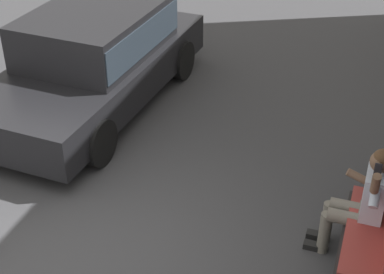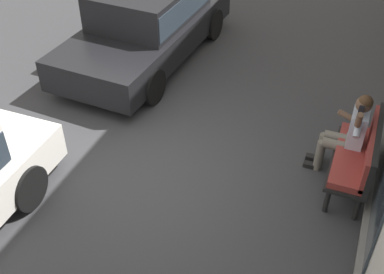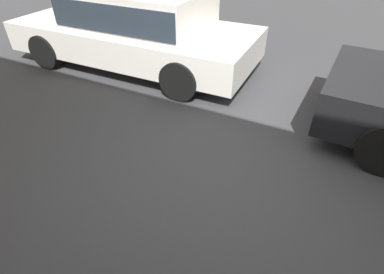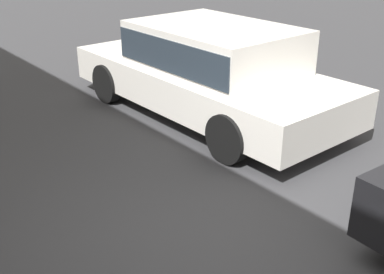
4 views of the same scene
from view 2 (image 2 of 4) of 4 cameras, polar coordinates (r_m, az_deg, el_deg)
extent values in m
plane|color=#38383A|center=(7.17, -5.68, -4.16)|extent=(60.00, 60.00, 0.00)
cube|color=gray|center=(7.20, 20.69, -4.85)|extent=(3.60, 0.12, 0.10)
cylinder|color=black|center=(6.70, 18.97, -7.99)|extent=(0.07, 0.07, 0.40)
cylinder|color=black|center=(7.68, 20.07, -1.39)|extent=(0.07, 0.07, 0.40)
cylinder|color=black|center=(6.69, 15.70, -7.22)|extent=(0.07, 0.07, 0.40)
cylinder|color=black|center=(7.67, 17.24, -0.72)|extent=(0.07, 0.07, 0.40)
cube|color=black|center=(7.03, 18.41, -2.72)|extent=(1.45, 0.55, 0.06)
cube|color=maroon|center=(6.98, 18.53, -2.23)|extent=(1.39, 0.49, 0.10)
cube|color=black|center=(6.85, 20.82, -1.25)|extent=(1.45, 0.07, 0.55)
cube|color=maroon|center=(6.85, 20.33, -1.14)|extent=(1.39, 0.06, 0.47)
cylinder|color=#6B665B|center=(7.10, 16.81, -0.96)|extent=(0.15, 0.42, 0.15)
cylinder|color=#6B665B|center=(7.27, 14.84, -2.13)|extent=(0.12, 0.12, 0.51)
cube|color=black|center=(7.41, 13.96, -3.28)|extent=(0.10, 0.24, 0.07)
cylinder|color=#6B665B|center=(7.25, 17.02, -0.12)|extent=(0.15, 0.42, 0.15)
cylinder|color=#6B665B|center=(7.41, 15.08, -1.28)|extent=(0.12, 0.12, 0.51)
cube|color=black|center=(7.55, 14.22, -2.42)|extent=(0.10, 0.24, 0.07)
cube|color=#6B665B|center=(7.18, 18.55, -0.92)|extent=(0.34, 0.24, 0.14)
cube|color=silver|center=(7.01, 19.00, 0.85)|extent=(0.38, 0.22, 0.56)
sphere|color=brown|center=(6.78, 19.72, 3.65)|extent=(0.22, 0.22, 0.22)
sphere|color=#4C331E|center=(6.76, 19.87, 3.88)|extent=(0.20, 0.20, 0.20)
cylinder|color=silver|center=(7.15, 19.24, 2.67)|extent=(0.20, 0.10, 0.28)
cylinder|color=brown|center=(7.26, 17.86, 2.41)|extent=(0.08, 0.27, 0.17)
cylinder|color=silver|center=(6.71, 19.08, 0.90)|extent=(0.25, 0.10, 0.22)
cylinder|color=brown|center=(6.55, 19.18, 1.91)|extent=(0.16, 0.08, 0.25)
cube|color=#232328|center=(6.67, 19.41, 2.99)|extent=(0.02, 0.07, 0.15)
cube|color=black|center=(9.72, -5.36, 12.06)|extent=(4.47, 2.03, 0.58)
cube|color=black|center=(9.60, -5.06, 15.83)|extent=(2.36, 1.70, 0.67)
cube|color=#28333D|center=(9.60, -5.06, 15.83)|extent=(2.32, 1.74, 0.47)
cylinder|color=black|center=(8.42, -4.65, 5.97)|extent=(0.65, 0.21, 0.64)
cylinder|color=black|center=(9.29, -14.10, 8.21)|extent=(0.65, 0.21, 0.64)
cylinder|color=black|center=(10.57, 2.57, 13.19)|extent=(0.65, 0.21, 0.64)
cylinder|color=black|center=(11.27, -5.79, 14.71)|extent=(0.65, 0.21, 0.64)
cylinder|color=black|center=(6.80, -18.86, -5.73)|extent=(0.64, 0.19, 0.64)
camera|label=1|loc=(0.80, 19.22, 7.90)|focal=55.00mm
camera|label=3|loc=(6.04, 20.32, 12.38)|focal=28.00mm
camera|label=4|loc=(7.63, 22.28, 19.98)|focal=45.00mm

